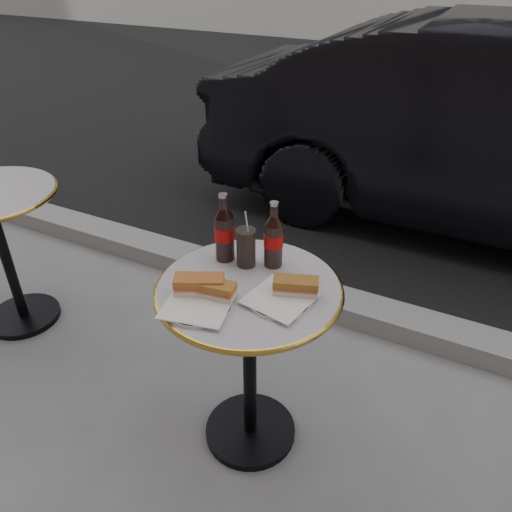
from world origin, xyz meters
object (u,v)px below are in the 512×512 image
at_px(plate_right, 280,300).
at_px(cola_glass, 246,247).
at_px(plate_left, 198,306).
at_px(cola_bottle_left, 224,227).
at_px(cola_bottle_right, 274,234).
at_px(bistro_table, 250,367).

bearing_deg(plate_right, cola_glass, 144.19).
bearing_deg(plate_left, plate_right, 33.66).
distance_m(cola_bottle_left, cola_bottle_right, 0.17).
distance_m(bistro_table, cola_bottle_right, 0.51).
distance_m(plate_right, cola_glass, 0.25).
relative_size(plate_right, cola_bottle_right, 0.81).
height_order(plate_right, cola_bottle_left, cola_bottle_left).
bearing_deg(cola_bottle_left, bistro_table, -35.64).
height_order(cola_bottle_right, cola_glass, cola_bottle_right).
xyz_separation_m(plate_right, cola_glass, (-0.19, 0.14, 0.06)).
bearing_deg(bistro_table, plate_right, -13.82).
bearing_deg(cola_bottle_right, cola_bottle_left, -166.33).
xyz_separation_m(cola_bottle_left, cola_bottle_right, (0.17, 0.04, -0.01)).
bearing_deg(plate_right, cola_bottle_left, 153.18).
relative_size(plate_right, cola_glass, 1.41).
distance_m(plate_left, cola_bottle_left, 0.31).
height_order(bistro_table, cola_bottle_left, cola_bottle_left).
distance_m(plate_right, cola_bottle_right, 0.24).
xyz_separation_m(cola_bottle_right, cola_glass, (-0.08, -0.04, -0.05)).
height_order(plate_left, plate_right, same).
xyz_separation_m(plate_left, plate_right, (0.21, 0.14, -0.00)).
distance_m(plate_left, cola_glass, 0.29).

